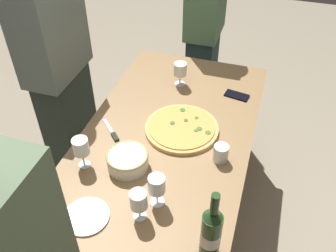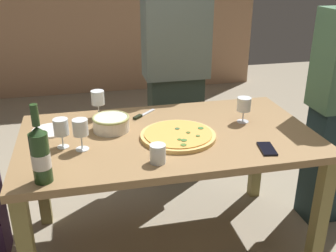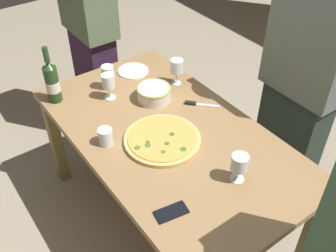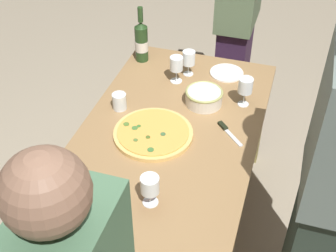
{
  "view_description": "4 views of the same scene",
  "coord_description": "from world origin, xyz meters",
  "px_view_note": "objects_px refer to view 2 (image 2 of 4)",
  "views": [
    {
      "loc": [
        -1.44,
        -0.45,
        2.1
      ],
      "look_at": [
        0.0,
        0.0,
        0.79
      ],
      "focal_mm": 39.86,
      "sensor_mm": 36.0,
      "label": 1
    },
    {
      "loc": [
        -0.43,
        -1.9,
        1.63
      ],
      "look_at": [
        0.0,
        0.0,
        0.79
      ],
      "focal_mm": 41.88,
      "sensor_mm": 36.0,
      "label": 2
    },
    {
      "loc": [
        1.29,
        -0.94,
        2.13
      ],
      "look_at": [
        0.0,
        0.0,
        0.79
      ],
      "focal_mm": 41.95,
      "sensor_mm": 36.0,
      "label": 3
    },
    {
      "loc": [
        1.69,
        0.52,
        2.25
      ],
      "look_at": [
        0.0,
        0.0,
        0.79
      ],
      "focal_mm": 48.75,
      "sensor_mm": 36.0,
      "label": 4
    }
  ],
  "objects_px": {
    "person_guest_right": "(176,74)",
    "dining_table": "(168,149)",
    "wine_glass_by_bottle": "(61,128)",
    "cell_phone": "(267,149)",
    "pizza": "(178,135)",
    "wine_glass_far_right": "(98,99)",
    "wine_glass_near_pizza": "(244,106)",
    "wine_glass_far_left": "(80,128)",
    "cup_amber": "(158,154)",
    "side_plate": "(50,130)",
    "pizza_knife": "(142,115)",
    "serving_bowl": "(111,123)",
    "wine_bottle": "(40,154)"
  },
  "relations": [
    {
      "from": "wine_glass_by_bottle",
      "to": "cell_phone",
      "type": "relative_size",
      "value": 1.07
    },
    {
      "from": "side_plate",
      "to": "pizza_knife",
      "type": "relative_size",
      "value": 1.25
    },
    {
      "from": "dining_table",
      "to": "wine_glass_near_pizza",
      "type": "bearing_deg",
      "value": 8.03
    },
    {
      "from": "wine_glass_far_left",
      "to": "cup_amber",
      "type": "distance_m",
      "value": 0.41
    },
    {
      "from": "wine_glass_far_right",
      "to": "person_guest_right",
      "type": "height_order",
      "value": "person_guest_right"
    },
    {
      "from": "wine_glass_near_pizza",
      "to": "person_guest_right",
      "type": "bearing_deg",
      "value": 107.77
    },
    {
      "from": "serving_bowl",
      "to": "wine_glass_far_right",
      "type": "xyz_separation_m",
      "value": [
        -0.06,
        0.21,
        0.07
      ]
    },
    {
      "from": "wine_glass_near_pizza",
      "to": "cell_phone",
      "type": "bearing_deg",
      "value": -93.66
    },
    {
      "from": "dining_table",
      "to": "person_guest_right",
      "type": "relative_size",
      "value": 0.94
    },
    {
      "from": "dining_table",
      "to": "cup_amber",
      "type": "distance_m",
      "value": 0.36
    },
    {
      "from": "pizza",
      "to": "wine_glass_far_left",
      "type": "xyz_separation_m",
      "value": [
        -0.5,
        -0.03,
        0.1
      ]
    },
    {
      "from": "wine_glass_near_pizza",
      "to": "wine_glass_far_right",
      "type": "bearing_deg",
      "value": 162.52
    },
    {
      "from": "serving_bowl",
      "to": "wine_glass_far_left",
      "type": "distance_m",
      "value": 0.27
    },
    {
      "from": "cup_amber",
      "to": "side_plate",
      "type": "bearing_deg",
      "value": 136.51
    },
    {
      "from": "wine_glass_near_pizza",
      "to": "wine_glass_far_left",
      "type": "height_order",
      "value": "wine_glass_far_left"
    },
    {
      "from": "cell_phone",
      "to": "person_guest_right",
      "type": "distance_m",
      "value": 1.11
    },
    {
      "from": "wine_glass_by_bottle",
      "to": "wine_glass_far_left",
      "type": "height_order",
      "value": "wine_glass_far_left"
    },
    {
      "from": "cup_amber",
      "to": "side_plate",
      "type": "height_order",
      "value": "cup_amber"
    },
    {
      "from": "wine_glass_near_pizza",
      "to": "person_guest_right",
      "type": "distance_m",
      "value": 0.75
    },
    {
      "from": "pizza",
      "to": "wine_glass_near_pizza",
      "type": "relative_size",
      "value": 2.71
    },
    {
      "from": "serving_bowl",
      "to": "wine_glass_by_bottle",
      "type": "xyz_separation_m",
      "value": [
        -0.26,
        -0.16,
        0.06
      ]
    },
    {
      "from": "pizza",
      "to": "cup_amber",
      "type": "relative_size",
      "value": 4.41
    },
    {
      "from": "wine_glass_by_bottle",
      "to": "cup_amber",
      "type": "xyz_separation_m",
      "value": [
        0.44,
        -0.27,
        -0.06
      ]
    },
    {
      "from": "pizza",
      "to": "wine_glass_far_right",
      "type": "bearing_deg",
      "value": 135.35
    },
    {
      "from": "pizza",
      "to": "wine_bottle",
      "type": "xyz_separation_m",
      "value": [
        -0.67,
        -0.3,
        0.12
      ]
    },
    {
      "from": "pizza",
      "to": "wine_glass_far_right",
      "type": "distance_m",
      "value": 0.56
    },
    {
      "from": "wine_glass_by_bottle",
      "to": "side_plate",
      "type": "bearing_deg",
      "value": 108.51
    },
    {
      "from": "dining_table",
      "to": "wine_bottle",
      "type": "xyz_separation_m",
      "value": [
        -0.63,
        -0.37,
        0.22
      ]
    },
    {
      "from": "serving_bowl",
      "to": "dining_table",
      "type": "bearing_deg",
      "value": -20.73
    },
    {
      "from": "serving_bowl",
      "to": "wine_glass_near_pizza",
      "type": "bearing_deg",
      "value": -3.55
    },
    {
      "from": "wine_glass_far_right",
      "to": "dining_table",
      "type": "bearing_deg",
      "value": -42.44
    },
    {
      "from": "wine_bottle",
      "to": "wine_glass_far_left",
      "type": "height_order",
      "value": "wine_bottle"
    },
    {
      "from": "side_plate",
      "to": "pizza_knife",
      "type": "height_order",
      "value": "pizza_knife"
    },
    {
      "from": "pizza",
      "to": "wine_glass_far_right",
      "type": "xyz_separation_m",
      "value": [
        -0.39,
        0.39,
        0.1
      ]
    },
    {
      "from": "wine_glass_far_right",
      "to": "side_plate",
      "type": "bearing_deg",
      "value": -151.67
    },
    {
      "from": "dining_table",
      "to": "side_plate",
      "type": "height_order",
      "value": "side_plate"
    },
    {
      "from": "serving_bowl",
      "to": "wine_glass_near_pizza",
      "type": "xyz_separation_m",
      "value": [
        0.76,
        -0.05,
        0.06
      ]
    },
    {
      "from": "wine_glass_far_left",
      "to": "pizza_knife",
      "type": "height_order",
      "value": "wine_glass_far_left"
    },
    {
      "from": "cell_phone",
      "to": "pizza_knife",
      "type": "xyz_separation_m",
      "value": [
        -0.54,
        0.59,
        0.0
      ]
    },
    {
      "from": "wine_glass_far_right",
      "to": "wine_bottle",
      "type": "bearing_deg",
      "value": -111.95
    },
    {
      "from": "wine_bottle",
      "to": "wine_glass_far_right",
      "type": "bearing_deg",
      "value": 68.05
    },
    {
      "from": "wine_glass_by_bottle",
      "to": "person_guest_right",
      "type": "distance_m",
      "value": 1.14
    },
    {
      "from": "person_guest_right",
      "to": "dining_table",
      "type": "bearing_deg",
      "value": 0.0
    },
    {
      "from": "wine_bottle",
      "to": "cup_amber",
      "type": "xyz_separation_m",
      "value": [
        0.51,
        0.06,
        -0.09
      ]
    },
    {
      "from": "cell_phone",
      "to": "wine_glass_by_bottle",
      "type": "bearing_deg",
      "value": -4.37
    },
    {
      "from": "wine_glass_by_bottle",
      "to": "pizza_knife",
      "type": "relative_size",
      "value": 0.96
    },
    {
      "from": "wine_glass_far_right",
      "to": "cell_phone",
      "type": "xyz_separation_m",
      "value": [
        0.79,
        -0.63,
        -0.11
      ]
    },
    {
      "from": "wine_glass_far_right",
      "to": "side_plate",
      "type": "distance_m",
      "value": 0.33
    },
    {
      "from": "dining_table",
      "to": "wine_glass_by_bottle",
      "type": "bearing_deg",
      "value": -175.31
    },
    {
      "from": "pizza_knife",
      "to": "pizza",
      "type": "bearing_deg",
      "value": -68.18
    }
  ]
}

